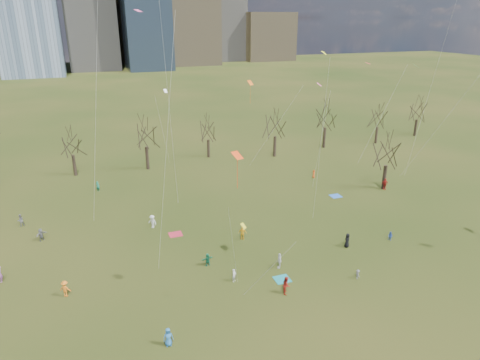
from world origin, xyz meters
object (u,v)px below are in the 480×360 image
object	(u,v)px
blanket_teal	(282,279)
blanket_navy	(336,196)
person_0	(168,337)
person_2	(286,285)
person_4	(243,233)
blanket_crimson	(176,234)
person_1	(234,275)

from	to	relation	value
blanket_teal	blanket_navy	distance (m)	23.94
blanket_teal	person_0	xyz separation A→B (m)	(-12.73, -5.30, 0.81)
person_0	person_2	xyz separation A→B (m)	(12.09, 3.09, 0.09)
person_2	person_0	bearing A→B (deg)	131.72
person_0	person_4	xyz separation A→B (m)	(11.87, 14.54, 0.05)
blanket_navy	blanket_crimson	distance (m)	25.33
person_2	blanket_crimson	bearing A→B (deg)	53.27
person_0	person_1	size ratio (longest dim) A/B	1.18
blanket_crimson	person_1	bearing A→B (deg)	-73.83
blanket_teal	person_1	xyz separation A→B (m)	(-4.71, 1.39, 0.68)
blanket_navy	person_0	distance (m)	37.06
person_1	person_2	bearing A→B (deg)	-83.17
blanket_teal	person_2	distance (m)	2.47
person_0	person_2	size ratio (longest dim) A/B	0.90
blanket_navy	blanket_crimson	bearing A→B (deg)	-171.72
blanket_navy	person_4	xyz separation A→B (m)	(-17.77, -7.71, 0.86)
blanket_navy	person_2	distance (m)	25.99
person_0	blanket_teal	bearing A→B (deg)	23.56
person_2	person_4	bearing A→B (deg)	28.54
person_4	person_0	bearing A→B (deg)	76.46
blanket_navy	person_4	size ratio (longest dim) A/B	0.92
blanket_crimson	person_0	size ratio (longest dim) A/B	0.97
blanket_navy	person_4	distance (m)	19.39
blanket_crimson	person_2	bearing A→B (deg)	-64.13
person_2	person_4	xyz separation A→B (m)	(-0.23, 11.45, -0.04)
blanket_crimson	blanket_teal	bearing A→B (deg)	-58.47
person_0	blanket_crimson	bearing A→B (deg)	77.14
person_1	blanket_teal	bearing A→B (deg)	-58.10
person_0	person_4	size ratio (longest dim) A/B	0.95
blanket_crimson	person_0	xyz separation A→B (m)	(-4.57, -18.60, 0.81)
person_1	person_4	size ratio (longest dim) A/B	0.80
person_4	blanket_navy	bearing A→B (deg)	-130.85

